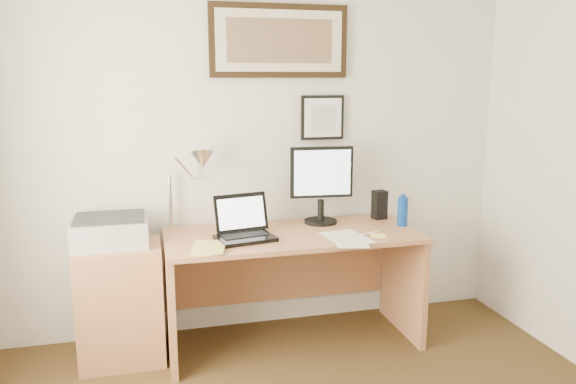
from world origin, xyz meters
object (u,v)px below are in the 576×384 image
object	(u,v)px
water_bottle	(403,211)
side_cabinet	(121,303)
laptop	(244,229)
desk	(289,264)
printer	(110,231)
lcd_monitor	(321,181)
book	(193,248)

from	to	relation	value
water_bottle	side_cabinet	bearing A→B (deg)	178.32
laptop	desk	bearing A→B (deg)	20.60
water_bottle	printer	size ratio (longest dim) A/B	0.44
side_cabinet	water_bottle	size ratio (longest dim) A/B	3.80
desk	printer	world-z (taller)	printer
side_cabinet	printer	distance (m)	0.46
lcd_monitor	printer	size ratio (longest dim) A/B	1.18
water_bottle	desk	xyz separation A→B (m)	(-0.76, 0.09, -0.33)
water_bottle	desk	distance (m)	0.83
lcd_monitor	printer	world-z (taller)	lcd_monitor
water_bottle	book	bearing A→B (deg)	-172.03
side_cabinet	printer	xyz separation A→B (m)	(-0.04, 0.03, 0.45)
lcd_monitor	laptop	bearing A→B (deg)	-158.55
water_bottle	laptop	bearing A→B (deg)	-178.34
side_cabinet	printer	bearing A→B (deg)	136.91
water_bottle	book	xyz separation A→B (m)	(-1.40, -0.20, -0.09)
desk	laptop	size ratio (longest dim) A/B	4.23
side_cabinet	book	xyz separation A→B (m)	(0.42, -0.25, 0.39)
book	lcd_monitor	world-z (taller)	lcd_monitor
desk	lcd_monitor	size ratio (longest dim) A/B	3.08
desk	water_bottle	bearing A→B (deg)	-6.70
side_cabinet	book	bearing A→B (deg)	-30.50
laptop	printer	distance (m)	0.80
side_cabinet	desk	xyz separation A→B (m)	(1.07, 0.04, 0.15)
laptop	printer	world-z (taller)	laptop
side_cabinet	laptop	xyz separation A→B (m)	(0.75, -0.08, 0.44)
book	laptop	bearing A→B (deg)	26.78
book	desk	distance (m)	0.75
desk	side_cabinet	bearing A→B (deg)	-178.11
water_bottle	desk	world-z (taller)	water_bottle
side_cabinet	laptop	world-z (taller)	laptop
water_bottle	laptop	xyz separation A→B (m)	(-1.07, -0.03, -0.04)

